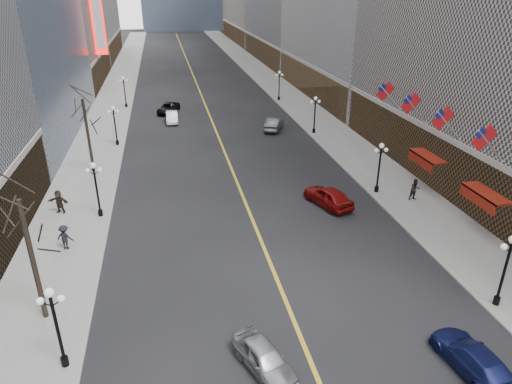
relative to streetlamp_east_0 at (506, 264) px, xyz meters
name	(u,v)px	position (x,y,z in m)	size (l,w,h in m)	color
sidewalk_east	(286,94)	(2.20, 56.00, -2.83)	(6.00, 230.00, 0.15)	gray
sidewalk_west	(114,102)	(-25.80, 56.00, -2.83)	(6.00, 230.00, 0.15)	gray
lane_line	(198,86)	(-11.80, 66.00, -2.89)	(0.25, 200.00, 0.02)	gold
streetlamp_east_0	(506,264)	(0.00, 0.00, 0.00)	(1.26, 0.44, 4.52)	black
streetlamp_east_1	(380,163)	(0.00, 16.00, 0.00)	(1.26, 0.44, 4.52)	black
streetlamp_east_2	(315,111)	(0.00, 34.00, 0.00)	(1.26, 0.44, 4.52)	black
streetlamp_east_3	(279,82)	(0.00, 52.00, 0.00)	(1.26, 0.44, 4.52)	black
streetlamp_west_0	(55,320)	(-23.60, 0.00, 0.00)	(1.26, 0.44, 4.52)	black
streetlamp_west_1	(96,184)	(-23.60, 16.00, 0.00)	(1.26, 0.44, 4.52)	black
streetlamp_west_2	(115,121)	(-23.60, 34.00, 0.00)	(1.26, 0.44, 4.52)	black
streetlamp_west_3	(124,89)	(-23.60, 52.00, 0.00)	(1.26, 0.44, 4.52)	black
flag_2	(486,140)	(3.51, 8.00, 4.39)	(2.87, 0.12, 2.87)	#B2B2B7
flag_3	(445,120)	(3.51, 13.00, 4.39)	(2.87, 0.12, 2.87)	#B2B2B7
flag_4	(413,105)	(3.51, 18.00, 4.39)	(2.87, 0.12, 2.87)	#B2B2B7
flag_5	(387,93)	(3.51, 23.00, 4.39)	(2.87, 0.12, 2.87)	#B2B2B7
awning_b	(484,195)	(4.30, 8.00, 0.18)	(1.40, 4.00, 0.93)	maroon
awning_c	(425,157)	(4.30, 16.00, 0.18)	(1.40, 4.00, 0.93)	maroon
theatre_marquee	(97,17)	(-27.68, 66.00, 9.10)	(2.00, 0.55, 12.00)	red
tree_west_near	(23,220)	(-25.30, 4.00, 3.34)	(3.60, 3.60, 7.92)	#2D231C
tree_west_far	(84,111)	(-25.30, 26.00, 3.34)	(3.60, 3.60, 7.92)	#2D231C
car_nb_near	(264,358)	(-14.15, -2.00, -2.20)	(1.66, 4.12, 1.40)	#929499
car_nb_mid	(172,117)	(-17.10, 42.75, -2.19)	(1.51, 4.34, 1.43)	white
car_nb_far	(168,108)	(-17.45, 47.81, -2.19)	(2.37, 5.13, 1.43)	black
car_sb_near	(473,358)	(-4.35, -4.00, -2.20)	(1.95, 4.81, 1.39)	#151C51
car_sb_mid	(328,196)	(-5.08, 14.52, -2.06)	(1.98, 4.91, 1.67)	maroon
car_sb_far	(274,124)	(-4.48, 36.66, -2.10)	(1.70, 4.88, 1.61)	#4C5254
ped_east_walk	(415,190)	(2.41, 13.81, -1.81)	(0.92, 0.50, 1.88)	black
ped_west_walk	(65,237)	(-25.39, 11.28, -1.84)	(1.18, 0.49, 1.82)	black
ped_west_far	(59,202)	(-26.81, 17.20, -1.78)	(1.80, 0.52, 1.94)	#2F231A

